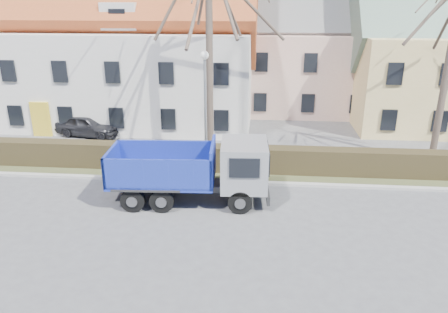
# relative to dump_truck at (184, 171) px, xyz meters

# --- Properties ---
(ground) EXTENTS (120.00, 120.00, 0.00)m
(ground) POSITION_rel_dump_truck_xyz_m (2.43, -2.54, -1.41)
(ground) COLOR #505053
(curb_far) EXTENTS (80.00, 0.30, 0.12)m
(curb_far) POSITION_rel_dump_truck_xyz_m (2.43, 2.06, -1.35)
(curb_far) COLOR #A09E9A
(curb_far) RESTS_ON ground
(grass_strip) EXTENTS (80.00, 3.00, 0.10)m
(grass_strip) POSITION_rel_dump_truck_xyz_m (2.43, 3.66, -1.36)
(grass_strip) COLOR #404527
(grass_strip) RESTS_ON ground
(hedge) EXTENTS (60.00, 0.90, 1.30)m
(hedge) POSITION_rel_dump_truck_xyz_m (2.43, 3.46, -0.76)
(hedge) COLOR #2D2516
(hedge) RESTS_ON ground
(building_white) EXTENTS (26.80, 10.80, 9.50)m
(building_white) POSITION_rel_dump_truck_xyz_m (-10.57, 13.46, 3.34)
(building_white) COLOR silver
(building_white) RESTS_ON ground
(building_pink) EXTENTS (10.80, 8.80, 8.00)m
(building_pink) POSITION_rel_dump_truck_xyz_m (6.43, 17.46, 2.59)
(building_pink) COLOR #D2A695
(building_pink) RESTS_ON ground
(tree_1) EXTENTS (9.20, 9.20, 12.65)m
(tree_1) POSITION_rel_dump_truck_xyz_m (0.43, 5.96, 4.92)
(tree_1) COLOR #4C3E34
(tree_1) RESTS_ON ground
(dump_truck) EXTENTS (7.15, 2.98, 2.81)m
(dump_truck) POSITION_rel_dump_truck_xyz_m (0.00, 0.00, 0.00)
(dump_truck) COLOR navy
(dump_truck) RESTS_ON ground
(streetlight) EXTENTS (0.46, 0.46, 5.95)m
(streetlight) POSITION_rel_dump_truck_xyz_m (0.37, 4.46, 1.57)
(streetlight) COLOR gray
(streetlight) RESTS_ON ground
(cart_frame) EXTENTS (0.85, 0.68, 0.68)m
(cart_frame) POSITION_rel_dump_truck_xyz_m (-0.16, 1.31, -1.06)
(cart_frame) COLOR silver
(cart_frame) RESTS_ON ground
(parked_car_a) EXTENTS (4.36, 2.45, 1.40)m
(parked_car_a) POSITION_rel_dump_truck_xyz_m (-7.68, 8.69, -0.70)
(parked_car_a) COLOR #242328
(parked_car_a) RESTS_ON ground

